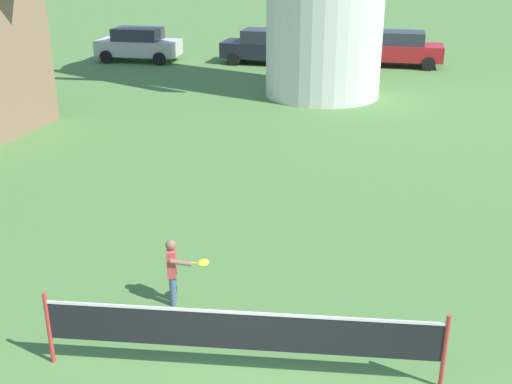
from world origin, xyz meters
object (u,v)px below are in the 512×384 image
object	(u,v)px
tennis_net	(241,331)
parked_car_cream	(138,44)
parked_car_red	(399,48)
parked_car_black	(270,46)
player_far	(174,268)

from	to	relation	value
tennis_net	parked_car_cream	bearing A→B (deg)	108.70
tennis_net	parked_car_red	world-z (taller)	parked_car_red
tennis_net	parked_car_cream	size ratio (longest dim) A/B	1.35
tennis_net	parked_car_black	xyz separation A→B (m)	(-1.46, 22.76, 0.12)
parked_car_black	parked_car_red	xyz separation A→B (m)	(5.90, 0.02, -0.00)
parked_car_cream	parked_car_black	distance (m)	6.26
tennis_net	parked_car_black	bearing A→B (deg)	93.68
player_far	parked_car_black	distance (m)	21.07
parked_car_red	parked_car_black	bearing A→B (deg)	-179.82
parked_car_cream	parked_car_red	distance (m)	12.15
parked_car_black	parked_car_red	distance (m)	5.90
parked_car_cream	parked_car_black	xyz separation A→B (m)	(6.26, -0.04, 0.00)
parked_car_black	parked_car_cream	bearing A→B (deg)	179.63
tennis_net	player_far	size ratio (longest dim) A/B	4.73
tennis_net	parked_car_red	distance (m)	23.21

